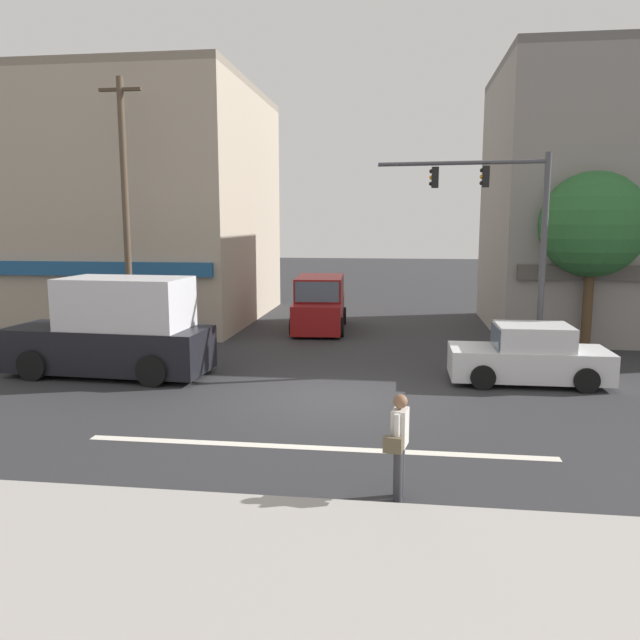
% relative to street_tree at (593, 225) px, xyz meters
% --- Properties ---
extents(ground_plane, '(120.00, 120.00, 0.00)m').
position_rel_street_tree_xyz_m(ground_plane, '(-7.66, -6.58, -4.16)').
color(ground_plane, '#2B2B2D').
extents(lane_marking_stripe, '(9.00, 0.24, 0.01)m').
position_rel_street_tree_xyz_m(lane_marking_stripe, '(-7.66, -10.08, -4.16)').
color(lane_marking_stripe, silver).
rests_on(lane_marking_stripe, ground).
extents(sidewalk_curb, '(40.00, 5.00, 0.16)m').
position_rel_street_tree_xyz_m(sidewalk_curb, '(-7.66, -15.08, -4.08)').
color(sidewalk_curb, '#9E9993').
rests_on(sidewalk_curb, ground).
extents(building_left_block, '(11.06, 10.86, 9.96)m').
position_rel_street_tree_xyz_m(building_left_block, '(-17.92, 5.24, 0.82)').
color(building_left_block, tan).
rests_on(building_left_block, ground).
extents(street_tree, '(3.40, 3.40, 5.88)m').
position_rel_street_tree_xyz_m(street_tree, '(0.00, 0.00, 0.00)').
color(street_tree, '#4C3823').
rests_on(street_tree, ground).
extents(utility_pole_near_left, '(1.40, 0.22, 8.82)m').
position_rel_street_tree_xyz_m(utility_pole_near_left, '(-15.10, -1.62, 0.40)').
color(utility_pole_near_left, brown).
rests_on(utility_pole_near_left, ground).
extents(traffic_light_mast, '(4.87, 0.62, 6.20)m').
position_rel_street_tree_xyz_m(traffic_light_mast, '(-3.04, -2.56, 0.01)').
color(traffic_light_mast, '#47474C').
rests_on(traffic_light_mast, ground).
extents(van_parked_curbside, '(2.26, 4.71, 2.11)m').
position_rel_street_tree_xyz_m(van_parked_curbside, '(-9.33, 3.16, -3.16)').
color(van_parked_curbside, maroon).
rests_on(van_parked_curbside, ground).
extents(box_truck_crossing_leftbound, '(5.70, 2.47, 2.75)m').
position_rel_street_tree_xyz_m(box_truck_crossing_leftbound, '(-13.98, -5.10, -2.91)').
color(box_truck_crossing_leftbound, black).
rests_on(box_truck_crossing_leftbound, ground).
extents(sedan_approaching_near, '(4.11, 1.90, 1.58)m').
position_rel_street_tree_xyz_m(sedan_approaching_near, '(-2.69, -4.50, -3.45)').
color(sedan_approaching_near, silver).
rests_on(sedan_approaching_near, ground).
extents(pedestrian_foreground_with_bag, '(0.39, 0.67, 1.67)m').
position_rel_street_tree_xyz_m(pedestrian_foreground_with_bag, '(-6.07, -12.10, -3.21)').
color(pedestrian_foreground_with_bag, '#333338').
rests_on(pedestrian_foreground_with_bag, ground).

